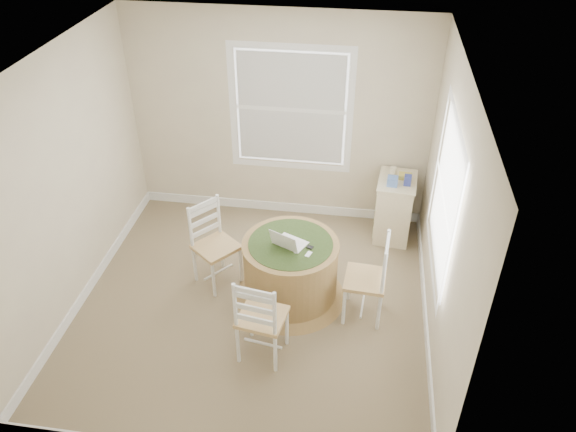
# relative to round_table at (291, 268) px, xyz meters

# --- Properties ---
(room) EXTENTS (3.64, 3.64, 2.64)m
(room) POSITION_rel_round_table_xyz_m (-0.21, -0.03, 0.91)
(room) COLOR #877655
(room) RESTS_ON ground
(round_table) EXTENTS (1.17, 1.17, 0.71)m
(round_table) POSITION_rel_round_table_xyz_m (0.00, 0.00, 0.00)
(round_table) COLOR olive
(round_table) RESTS_ON ground
(chair_left) EXTENTS (0.58, 0.58, 0.95)m
(chair_left) POSITION_rel_round_table_xyz_m (-0.82, 0.13, 0.09)
(chair_left) COLOR white
(chair_left) RESTS_ON ground
(chair_near) EXTENTS (0.48, 0.46, 0.95)m
(chair_near) POSITION_rel_round_table_xyz_m (-0.15, -0.82, 0.09)
(chair_near) COLOR white
(chair_near) RESTS_ON ground
(chair_right) EXTENTS (0.43, 0.45, 0.95)m
(chair_right) POSITION_rel_round_table_xyz_m (0.77, -0.16, 0.09)
(chair_right) COLOR white
(chair_right) RESTS_ON ground
(laptop) EXTENTS (0.39, 0.38, 0.22)m
(laptop) POSITION_rel_round_table_xyz_m (-0.01, -0.02, 0.35)
(laptop) COLOR white
(laptop) RESTS_ON round_table
(mouse) EXTENTS (0.08, 0.10, 0.03)m
(mouse) POSITION_rel_round_table_xyz_m (0.07, -0.11, 0.33)
(mouse) COLOR white
(mouse) RESTS_ON round_table
(phone) EXTENTS (0.07, 0.10, 0.02)m
(phone) POSITION_rel_round_table_xyz_m (0.20, -0.15, 0.32)
(phone) COLOR #B7BABF
(phone) RESTS_ON round_table
(keys) EXTENTS (0.07, 0.07, 0.02)m
(keys) POSITION_rel_round_table_xyz_m (0.20, -0.04, 0.32)
(keys) COLOR black
(keys) RESTS_ON round_table
(corner_chest) EXTENTS (0.49, 0.63, 0.78)m
(corner_chest) POSITION_rel_round_table_xyz_m (1.07, 1.28, 0.01)
(corner_chest) COLOR beige
(corner_chest) RESTS_ON ground
(tissue_box) EXTENTS (0.13, 0.13, 0.10)m
(tissue_box) POSITION_rel_round_table_xyz_m (1.01, 1.16, 0.45)
(tissue_box) COLOR #5579C4
(tissue_box) RESTS_ON corner_chest
(box_yellow) EXTENTS (0.16, 0.11, 0.06)m
(box_yellow) POSITION_rel_round_table_xyz_m (1.16, 1.33, 0.43)
(box_yellow) COLOR gold
(box_yellow) RESTS_ON corner_chest
(box_blue) EXTENTS (0.09, 0.09, 0.12)m
(box_blue) POSITION_rel_round_table_xyz_m (1.18, 1.19, 0.46)
(box_blue) COLOR #2F3A8F
(box_blue) RESTS_ON corner_chest
(cup_cream) EXTENTS (0.07, 0.07, 0.09)m
(cup_cream) POSITION_rel_round_table_xyz_m (1.02, 1.42, 0.44)
(cup_cream) COLOR beige
(cup_cream) RESTS_ON corner_chest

